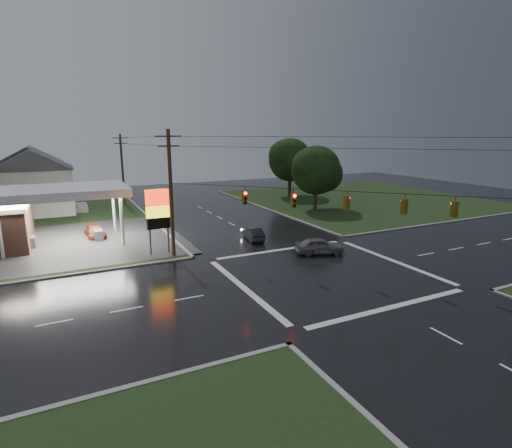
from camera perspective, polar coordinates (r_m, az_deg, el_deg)
name	(u,v)px	position (r m, az deg, el deg)	size (l,w,h in m)	color
ground	(325,273)	(31.87, 9.87, -6.89)	(120.00, 120.00, 0.00)	black
grass_ne	(362,199)	(67.45, 14.91, 3.44)	(36.00, 36.00, 0.08)	black
pylon_sign	(158,211)	(36.02, -13.86, 1.86)	(2.00, 0.35, 6.00)	#59595E
utility_pole_nw	(171,192)	(35.00, -12.05, 4.48)	(2.20, 0.32, 11.00)	#382619
utility_pole_n	(122,168)	(62.89, -18.55, 7.53)	(2.20, 0.32, 10.50)	#382619
traffic_signals	(329,191)	(30.31, 10.40, 4.71)	(26.87, 26.87, 1.47)	black
house_near	(35,181)	(60.52, -29.02, 5.38)	(11.05, 8.48, 8.60)	silver
house_far	(31,173)	(72.51, -29.43, 6.33)	(11.05, 8.48, 8.60)	silver
tree_ne_near	(317,170)	(56.36, 8.69, 7.59)	(7.99, 6.80, 8.98)	black
tree_ne_far	(291,160)	(67.99, 5.01, 9.11)	(8.46, 7.20, 9.80)	black
car_north	(253,234)	(40.63, -0.41, -1.38)	(1.37, 3.92, 1.29)	black
car_crossing	(319,246)	(36.45, 9.03, -3.08)	(1.75, 4.36, 1.49)	slate
car_pump	(95,232)	(44.86, -21.99, -1.01)	(1.71, 4.21, 1.22)	maroon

